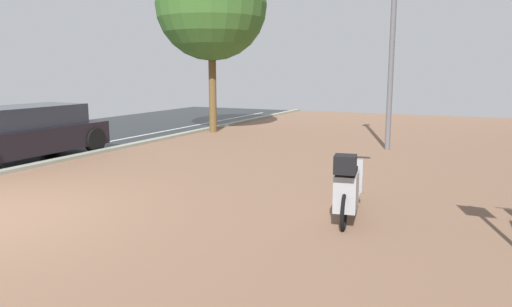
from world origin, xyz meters
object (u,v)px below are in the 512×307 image
at_px(scooter_mid, 347,188).
at_px(lamp_post, 393,27).
at_px(street_tree, 211,4).
at_px(parked_car_near, 22,133).

relative_size(scooter_mid, lamp_post, 0.32).
bearing_deg(lamp_post, street_tree, 168.19).
height_order(scooter_mid, street_tree, street_tree).
height_order(scooter_mid, lamp_post, lamp_post).
distance_m(scooter_mid, street_tree, 11.06).
distance_m(parked_car_near, lamp_post, 9.63).
bearing_deg(street_tree, parked_car_near, -103.59).
distance_m(lamp_post, street_tree, 6.40).
distance_m(scooter_mid, parked_car_near, 8.43).
relative_size(parked_car_near, street_tree, 0.68).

